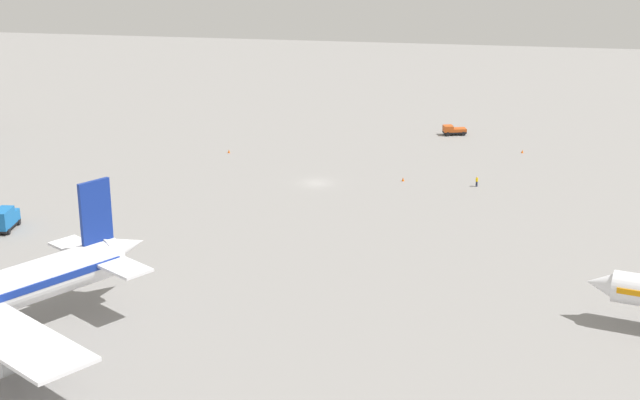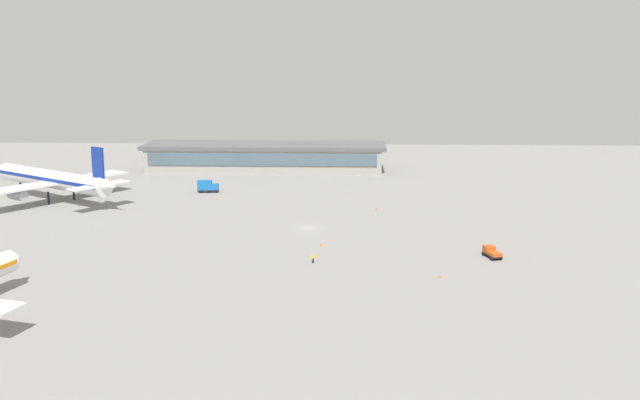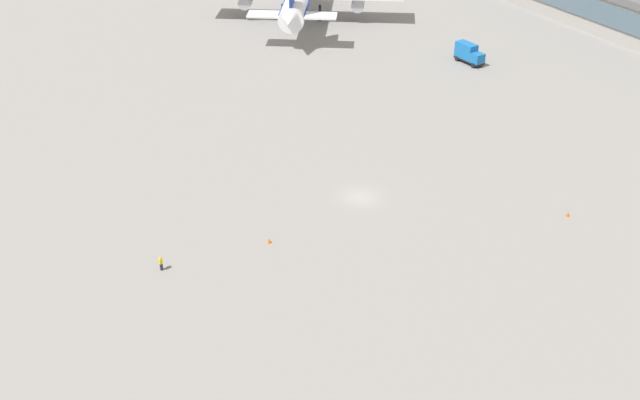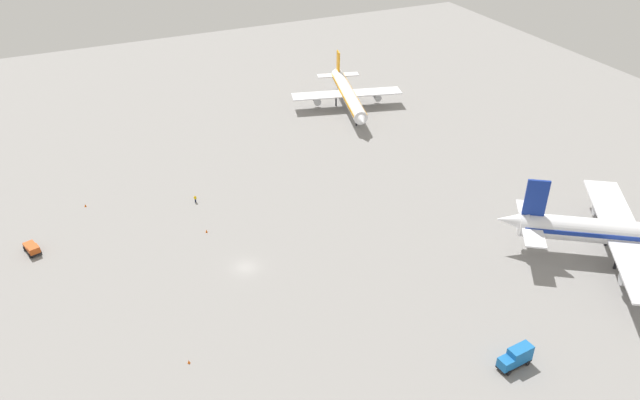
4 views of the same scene
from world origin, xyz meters
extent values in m
plane|color=gray|center=(0.00, 0.00, 0.00)|extent=(288.00, 288.00, 0.00)
cylinder|color=white|center=(49.59, 56.84, 4.28)|extent=(11.82, 32.28, 3.57)
cone|color=white|center=(45.13, 40.12, 4.28)|extent=(4.20, 4.32, 3.39)
cone|color=white|center=(54.05, 73.55, 4.82)|extent=(3.91, 5.05, 2.86)
cube|color=orange|center=(49.59, 56.84, 4.55)|extent=(11.55, 31.05, 0.64)
cube|color=white|center=(50.01, 58.41, 3.93)|extent=(31.13, 12.97, 0.32)
cylinder|color=#A5A8AD|center=(58.35, 56.18, 2.68)|extent=(2.99, 4.58, 1.96)
cylinder|color=#A5A8AD|center=(41.67, 60.63, 2.68)|extent=(2.99, 4.58, 1.96)
cube|color=white|center=(53.36, 70.95, 4.64)|extent=(12.67, 5.99, 0.26)
cube|color=orange|center=(53.36, 70.95, 8.93)|extent=(1.18, 3.11, 5.71)
cylinder|color=black|center=(46.66, 45.86, 1.25)|extent=(0.43, 0.43, 2.50)
cylinder|color=black|center=(53.02, 58.61, 1.25)|extent=(0.43, 0.43, 2.50)
cylinder|color=black|center=(47.50, 60.08, 1.25)|extent=(0.43, 0.43, 2.50)
cylinder|color=white|center=(65.94, -27.18, 5.48)|extent=(37.02, 26.87, 4.56)
cone|color=white|center=(47.57, -14.88, 6.16)|extent=(6.77, 6.21, 3.65)
cube|color=navy|center=(65.94, -27.18, 5.82)|extent=(35.69, 26.03, 0.82)
cube|color=white|center=(64.22, -26.03, 5.02)|extent=(27.44, 36.45, 0.41)
cylinder|color=#A5A8AD|center=(70.36, -16.86, 3.42)|extent=(5.88, 5.09, 2.51)
cylinder|color=#A5A8AD|center=(58.08, -35.20, 3.42)|extent=(5.88, 5.09, 2.51)
cube|color=white|center=(50.43, -16.80, 5.93)|extent=(11.86, 15.17, 0.33)
cube|color=navy|center=(50.43, -16.80, 11.41)|extent=(3.58, 2.63, 7.30)
cylinder|color=black|center=(65.22, -22.30, 1.60)|extent=(0.55, 0.55, 3.19)
cylinder|color=black|center=(61.15, -28.37, 1.60)|extent=(0.55, 0.55, 3.19)
cube|color=black|center=(28.85, -39.56, 0.55)|extent=(5.75, 2.41, 0.30)
cube|color=#1966B2|center=(26.96, -39.73, 1.50)|extent=(1.97, 2.06, 1.60)
cube|color=#3F596B|center=(26.15, -39.81, 1.82)|extent=(0.23, 1.60, 0.90)
cube|color=#1966B2|center=(29.74, -39.48, 2.00)|extent=(3.96, 2.24, 2.60)
cylinder|color=black|center=(26.98, -40.69, 0.40)|extent=(0.82, 0.37, 0.80)
cylinder|color=black|center=(26.81, -38.79, 0.40)|extent=(0.82, 0.37, 0.80)
cylinder|color=black|center=(30.89, -40.32, 0.40)|extent=(0.82, 0.37, 0.80)
cylinder|color=black|center=(30.71, -38.43, 0.40)|extent=(0.82, 0.37, 0.80)
cube|color=black|center=(-35.16, 21.27, 0.55)|extent=(3.05, 4.75, 0.30)
cube|color=#BF4C19|center=(-34.80, 20.03, 1.30)|extent=(2.32, 2.26, 1.20)
cube|color=#3F596B|center=(-34.57, 19.25, 1.54)|extent=(1.56, 0.52, 0.67)
cube|color=#BF4C19|center=(-35.41, 22.14, 1.00)|extent=(2.55, 3.03, 0.60)
cylinder|color=black|center=(-33.82, 20.06, 0.40)|extent=(0.51, 0.85, 0.80)
cylinder|color=black|center=(-35.64, 19.53, 0.40)|extent=(0.51, 0.85, 0.80)
cylinder|color=black|center=(-34.67, 23.02, 0.40)|extent=(0.51, 0.85, 0.80)
cylinder|color=black|center=(-36.50, 22.49, 0.40)|extent=(0.51, 0.85, 0.80)
cylinder|color=#1E2338|center=(-2.43, 25.89, 0.42)|extent=(0.43, 0.43, 0.85)
cylinder|color=yellow|center=(-2.43, 25.89, 1.15)|extent=(0.51, 0.51, 0.60)
sphere|color=tan|center=(-2.43, 25.89, 1.56)|extent=(0.22, 0.22, 0.22)
cylinder|color=yellow|center=(-2.64, 26.00, 1.15)|extent=(0.10, 0.10, 0.54)
cylinder|color=yellow|center=(-2.21, 25.78, 1.15)|extent=(0.10, 0.10, 0.54)
cone|color=#EA590C|center=(-3.41, 13.91, 0.30)|extent=(0.44, 0.44, 0.60)
cone|color=#EA590C|center=(-24.08, 33.86, 0.30)|extent=(0.44, 0.44, 0.60)
cone|color=#EA590C|center=(-15.35, -18.73, 0.30)|extent=(0.44, 0.44, 0.60)
camera|label=1|loc=(147.25, 25.12, 47.07)|focal=53.79mm
camera|label=2|loc=(-8.55, 152.30, 37.37)|focal=41.23mm
camera|label=3|loc=(-66.07, 42.39, 47.23)|focal=42.50mm
camera|label=4|loc=(-25.16, -87.75, 70.35)|focal=34.92mm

